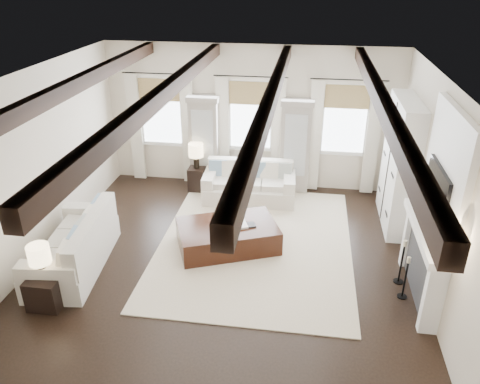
# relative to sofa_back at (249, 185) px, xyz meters

# --- Properties ---
(ground) EXTENTS (7.50, 7.50, 0.00)m
(ground) POSITION_rel_sofa_back_xyz_m (-0.09, -2.91, -0.35)
(ground) COLOR black
(ground) RESTS_ON ground
(room_shell) EXTENTS (6.54, 7.54, 3.22)m
(room_shell) POSITION_rel_sofa_back_xyz_m (0.66, -2.02, 1.54)
(room_shell) COLOR beige
(room_shell) RESTS_ON ground
(area_rug) EXTENTS (3.50, 4.54, 0.02)m
(area_rug) POSITION_rel_sofa_back_xyz_m (0.35, -1.80, -0.34)
(area_rug) COLOR beige
(area_rug) RESTS_ON ground
(sofa_back) EXTENTS (2.01, 0.98, 0.85)m
(sofa_back) POSITION_rel_sofa_back_xyz_m (0.00, 0.00, 0.00)
(sofa_back) COLOR silver
(sofa_back) RESTS_ON ground
(sofa_left) EXTENTS (1.20, 2.25, 0.93)m
(sofa_left) POSITION_rel_sofa_back_xyz_m (-2.57, -2.96, 0.03)
(sofa_left) COLOR silver
(sofa_left) RESTS_ON ground
(ottoman) EXTENTS (2.04, 1.68, 0.46)m
(ottoman) POSITION_rel_sofa_back_xyz_m (-0.14, -2.00, -0.12)
(ottoman) COLOR black
(ottoman) RESTS_ON ground
(tray) EXTENTS (0.61, 0.54, 0.04)m
(tray) POSITION_rel_sofa_back_xyz_m (-0.05, -1.99, 0.13)
(tray) COLOR white
(tray) RESTS_ON ottoman
(book_lower) EXTENTS (0.32, 0.28, 0.04)m
(book_lower) POSITION_rel_sofa_back_xyz_m (-0.26, -2.01, 0.17)
(book_lower) COLOR #262628
(book_lower) RESTS_ON tray
(book_upper) EXTENTS (0.27, 0.24, 0.03)m
(book_upper) POSITION_rel_sofa_back_xyz_m (-0.20, -2.02, 0.21)
(book_upper) COLOR beige
(book_upper) RESTS_ON book_lower
(book_loose) EXTENTS (0.29, 0.26, 0.03)m
(book_loose) POSITION_rel_sofa_back_xyz_m (0.24, -1.97, 0.13)
(book_loose) COLOR #262628
(book_loose) RESTS_ON ottoman
(side_table_front) EXTENTS (0.49, 0.49, 0.49)m
(side_table_front) POSITION_rel_sofa_back_xyz_m (-2.57, -3.98, -0.10)
(side_table_front) COLOR black
(side_table_front) RESTS_ON ground
(lamp_front) EXTENTS (0.32, 0.32, 0.56)m
(lamp_front) POSITION_rel_sofa_back_xyz_m (-2.57, -3.98, 0.53)
(lamp_front) COLOR black
(lamp_front) RESTS_ON side_table_front
(side_table_back) EXTENTS (0.37, 0.37, 0.56)m
(side_table_back) POSITION_rel_sofa_back_xyz_m (-1.24, 0.27, -0.07)
(side_table_back) COLOR black
(side_table_back) RESTS_ON ground
(lamp_back) EXTENTS (0.33, 0.33, 0.57)m
(lamp_back) POSITION_rel_sofa_back_xyz_m (-1.24, 0.27, 0.60)
(lamp_back) COLOR black
(lamp_back) RESTS_ON side_table_back
(candlestick_near) EXTENTS (0.15, 0.15, 0.74)m
(candlestick_near) POSITION_rel_sofa_back_xyz_m (2.81, -3.01, -0.04)
(candlestick_near) COLOR black
(candlestick_near) RESTS_ON ground
(candlestick_far) EXTENTS (0.16, 0.16, 0.80)m
(candlestick_far) POSITION_rel_sofa_back_xyz_m (2.81, -2.62, -0.02)
(candlestick_far) COLOR black
(candlestick_far) RESTS_ON ground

